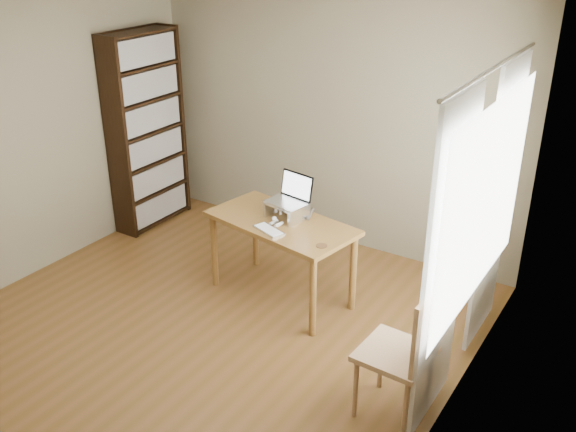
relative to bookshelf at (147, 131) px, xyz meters
The scene contains 10 objects.
room 2.43m from the bookshelf, 39.52° to the right, with size 4.04×4.54×2.64m.
bookshelf is the anchor object (origin of this frame).
curtains 3.83m from the bookshelf, 11.30° to the right, with size 0.03×1.90×2.25m.
desk 2.20m from the bookshelf, 15.56° to the right, with size 1.39×0.87×0.75m.
laptop_stand 2.15m from the bookshelf, 13.50° to the right, with size 0.32×0.25×0.13m.
laptop 2.13m from the bookshelf, 11.92° to the right, with size 0.38×0.34×0.24m.
keyboard 2.27m from the bookshelf, 20.84° to the right, with size 0.31×0.21×0.02m.
coaster 2.74m from the bookshelf, 16.98° to the right, with size 0.09×0.09×0.01m, color brown.
cat 2.18m from the bookshelf, 12.48° to the right, with size 0.24×0.47×0.14m.
chair 3.92m from the bookshelf, 21.54° to the right, with size 0.48×0.48×1.03m.
Camera 1 is at (2.96, -3.18, 3.10)m, focal length 40.00 mm.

